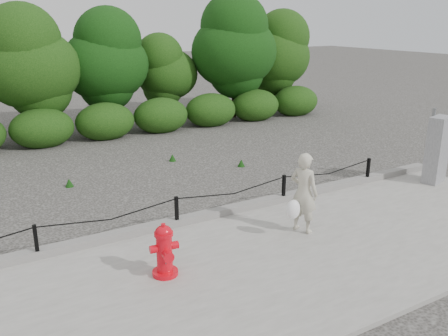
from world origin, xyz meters
TOP-DOWN VIEW (x-y plane):
  - ground at (0.00, 0.00)m, footprint 90.00×90.00m
  - sidewalk at (0.00, -2.00)m, footprint 14.00×4.00m
  - curb at (0.00, 0.05)m, footprint 14.00×0.22m
  - chain_barrier at (0.00, 0.00)m, footprint 10.06×0.06m
  - treeline at (0.58, 8.89)m, footprint 20.29×3.56m
  - fire_hydrant at (-0.90, -1.52)m, footprint 0.45×0.47m
  - pedestrian at (1.90, -1.34)m, footprint 0.75×0.64m
  - utility_cabinet at (6.40, -0.77)m, footprint 0.67×0.51m

SIDE VIEW (x-z plane):
  - ground at x=0.00m, z-range 0.00..0.00m
  - sidewalk at x=0.00m, z-range 0.00..0.08m
  - curb at x=0.00m, z-range 0.08..0.22m
  - chain_barrier at x=0.00m, z-range 0.16..0.76m
  - fire_hydrant at x=-0.90m, z-range 0.06..0.91m
  - pedestrian at x=1.90m, z-range 0.07..1.57m
  - utility_cabinet at x=6.40m, z-range 0.00..1.75m
  - treeline at x=0.58m, z-range 0.13..4.81m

